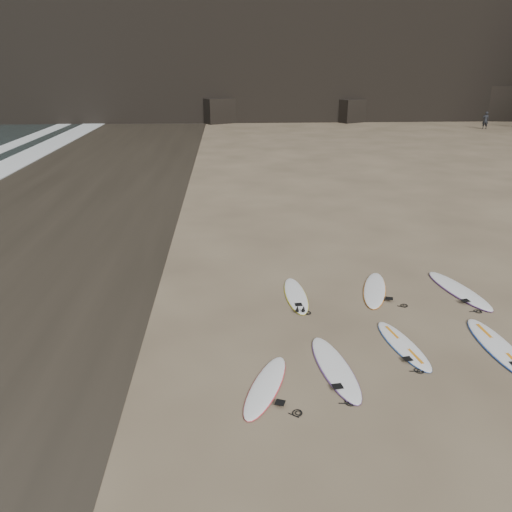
{
  "coord_description": "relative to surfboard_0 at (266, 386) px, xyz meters",
  "views": [
    {
      "loc": [
        -4.94,
        -9.61,
        6.14
      ],
      "look_at": [
        -4.25,
        2.16,
        1.5
      ],
      "focal_mm": 35.0,
      "sensor_mm": 36.0,
      "label": 1
    }
  ],
  "objects": [
    {
      "name": "surfboard_0",
      "position": [
        0.0,
        0.0,
        0.0
      ],
      "size": [
        1.32,
        2.26,
        0.08
      ],
      "primitive_type": "ellipsoid",
      "rotation": [
        0.0,
        0.0,
        -0.38
      ],
      "color": "white",
      "rests_on": "ground"
    },
    {
      "name": "surfboard_7",
      "position": [
        5.84,
        4.14,
        0.01
      ],
      "size": [
        1.22,
        2.8,
        0.1
      ],
      "primitive_type": "ellipsoid",
      "rotation": [
        0.0,
        0.0,
        0.22
      ],
      "color": "white",
      "rests_on": "ground"
    },
    {
      "name": "person_a",
      "position": [
        24.03,
        39.21,
        0.76
      ],
      "size": [
        0.65,
        0.49,
        1.61
      ],
      "primitive_type": "imported",
      "rotation": [
        0.0,
        0.0,
        2.95
      ],
      "color": "black",
      "rests_on": "ground"
    },
    {
      "name": "surfboard_5",
      "position": [
        1.16,
        4.1,
        0.0
      ],
      "size": [
        0.61,
        2.33,
        0.08
      ],
      "primitive_type": "ellipsoid",
      "rotation": [
        0.0,
        0.0,
        0.03
      ],
      "color": "white",
      "rests_on": "ground"
    },
    {
      "name": "surfboard_3",
      "position": [
        5.42,
        1.14,
        0.01
      ],
      "size": [
        0.7,
        2.67,
        0.1
      ],
      "primitive_type": "ellipsoid",
      "rotation": [
        0.0,
        0.0,
        0.02
      ],
      "color": "white",
      "rests_on": "ground"
    },
    {
      "name": "surfboard_1",
      "position": [
        1.52,
        0.55,
        0.01
      ],
      "size": [
        0.96,
        2.59,
        0.09
      ],
      "primitive_type": "ellipsoid",
      "rotation": [
        0.0,
        0.0,
        0.14
      ],
      "color": "white",
      "rests_on": "ground"
    },
    {
      "name": "ground",
      "position": [
        4.26,
        1.27,
        -0.04
      ],
      "size": [
        240.0,
        240.0,
        0.0
      ],
      "primitive_type": "plane",
      "color": "#897559",
      "rests_on": "ground"
    },
    {
      "name": "surfboard_2",
      "position": [
        3.28,
        1.36,
        0.0
      ],
      "size": [
        0.94,
        2.31,
        0.08
      ],
      "primitive_type": "ellipsoid",
      "rotation": [
        0.0,
        0.0,
        0.18
      ],
      "color": "white",
      "rests_on": "ground"
    },
    {
      "name": "wet_sand",
      "position": [
        -8.74,
        11.27,
        -0.04
      ],
      "size": [
        12.0,
        200.0,
        0.01
      ],
      "primitive_type": "cube",
      "color": "#383026",
      "rests_on": "ground"
    },
    {
      "name": "surfboard_6",
      "position": [
        3.45,
        4.32,
        0.0
      ],
      "size": [
        1.32,
        2.54,
        0.09
      ],
      "primitive_type": "ellipsoid",
      "rotation": [
        0.0,
        0.0,
        -0.31
      ],
      "color": "white",
      "rests_on": "ground"
    }
  ]
}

